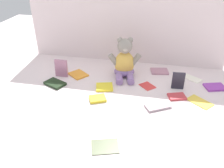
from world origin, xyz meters
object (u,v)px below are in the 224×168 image
at_px(book_case_3, 147,86).
at_px(book_case_9, 200,102).
at_px(book_case_7, 160,71).
at_px(book_case_5, 61,68).
at_px(book_case_10, 105,146).
at_px(book_case_13, 98,99).
at_px(teddy_bear, 125,62).
at_px(book_case_6, 104,87).
at_px(book_case_11, 215,87).
at_px(book_case_12, 78,74).
at_px(book_case_2, 55,83).
at_px(book_case_4, 177,97).
at_px(book_case_1, 158,106).
at_px(book_case_0, 178,81).
at_px(book_case_8, 192,78).

relative_size(book_case_3, book_case_9, 0.66).
relative_size(book_case_3, book_case_7, 0.76).
distance_m(book_case_5, book_case_10, 0.73).
xyz_separation_m(book_case_5, book_case_13, (0.31, -0.23, -0.05)).
bearing_deg(book_case_13, teddy_bear, -42.99).
xyz_separation_m(book_case_6, book_case_9, (0.57, -0.04, -0.00)).
distance_m(teddy_bear, book_case_3, 0.22).
bearing_deg(book_case_13, book_case_11, -93.19).
bearing_deg(book_case_12, book_case_2, 3.59).
bearing_deg(book_case_2, book_case_4, -64.71).
bearing_deg(book_case_11, book_case_1, 112.29).
bearing_deg(book_case_4, book_case_5, -116.47).
bearing_deg(book_case_9, book_case_2, 130.11).
distance_m(book_case_1, book_case_12, 0.62).
bearing_deg(book_case_12, book_case_3, 121.41).
distance_m(book_case_0, book_case_2, 0.78).
xyz_separation_m(book_case_4, book_case_11, (0.24, 0.16, 0.00)).
xyz_separation_m(book_case_6, book_case_8, (0.55, 0.24, -0.00)).
xyz_separation_m(teddy_bear, book_case_10, (0.02, -0.68, -0.10)).
bearing_deg(book_case_2, book_case_8, -48.40).
bearing_deg(book_case_2, book_case_6, -61.00).
bearing_deg(book_case_7, book_case_1, -10.15).
xyz_separation_m(book_case_5, book_case_7, (0.66, 0.20, -0.05)).
xyz_separation_m(book_case_0, book_case_4, (-0.01, -0.11, -0.05)).
relative_size(book_case_1, book_case_13, 1.46).
distance_m(book_case_2, book_case_7, 0.73).
distance_m(book_case_7, book_case_11, 0.38).
distance_m(book_case_4, book_case_9, 0.13).
distance_m(book_case_3, book_case_5, 0.59).
height_order(book_case_0, book_case_1, book_case_0).
height_order(book_case_0, book_case_3, book_case_0).
height_order(book_case_3, book_case_8, same).
bearing_deg(book_case_6, book_case_10, -1.42).
distance_m(book_case_6, book_case_7, 0.44).
relative_size(book_case_11, book_case_12, 1.01).
distance_m(book_case_11, book_case_12, 0.90).
bearing_deg(book_case_11, book_case_7, 49.73).
bearing_deg(book_case_5, book_case_11, 2.33).
bearing_deg(book_case_5, teddy_bear, 12.08).
height_order(book_case_7, book_case_11, book_case_11).
bearing_deg(teddy_bear, book_case_11, -16.31).
height_order(teddy_bear, book_case_5, teddy_bear).
bearing_deg(book_case_11, book_case_13, 95.26).
bearing_deg(book_case_11, book_case_5, 75.87).
bearing_deg(book_case_12, book_case_7, 144.37).
bearing_deg(book_case_0, book_case_10, -123.50).
relative_size(book_case_7, book_case_11, 0.98).
relative_size(book_case_1, book_case_12, 1.13).
bearing_deg(book_case_13, book_case_7, -63.70).
distance_m(teddy_bear, book_case_6, 0.23).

